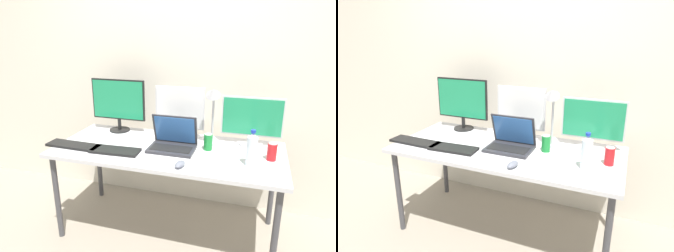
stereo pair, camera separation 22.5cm
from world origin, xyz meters
The scene contains 14 objects.
ground_plane centered at (0.00, 0.00, 0.00)m, with size 16.00×16.00×0.00m, color gray.
wall_back centered at (0.00, 0.59, 1.30)m, with size 7.00×0.08×2.60m, color silver.
work_desk centered at (0.00, 0.00, 0.68)m, with size 1.75×0.78×0.74m.
monitor_left centered at (-0.54, 0.28, 1.00)m, with size 0.49×0.18×0.47m.
monitor_center centered at (0.02, 0.29, 0.96)m, with size 0.42×0.21×0.43m.
monitor_right centered at (0.60, 0.27, 0.94)m, with size 0.47×0.19×0.38m.
laptop_silver centered at (0.04, 0.01, 0.80)m, with size 0.35×0.25×0.26m.
keyboard_main centered at (-0.72, -0.18, 0.75)m, with size 0.43×0.14×0.02m, color black.
keyboard_aux centered at (-0.36, -0.19, 0.75)m, with size 0.37×0.15×0.02m, color black.
mouse_by_keyboard centered at (0.17, -0.30, 0.76)m, with size 0.06×0.11×0.04m, color slate.
water_bottle centered at (0.62, -0.13, 0.86)m, with size 0.07×0.07×0.25m.
soda_can_near_keyboard centered at (0.76, 0.00, 0.80)m, with size 0.07×0.07×0.13m.
soda_can_by_laptop centered at (0.30, 0.06, 0.80)m, with size 0.07×0.07×0.13m.
desk_lamp centered at (0.31, 0.15, 1.07)m, with size 0.11×0.18×0.49m.
Camera 1 is at (0.63, -2.06, 1.61)m, focal length 32.00 mm.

